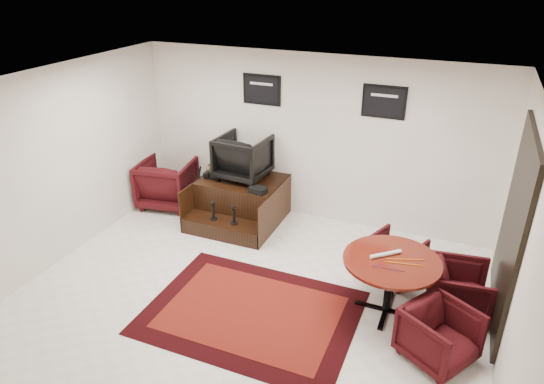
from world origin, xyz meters
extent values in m
plane|color=white|center=(0.00, 0.00, 0.00)|extent=(6.00, 6.00, 0.00)
cube|color=beige|center=(0.00, 2.50, 1.40)|extent=(6.00, 0.02, 2.80)
cube|color=beige|center=(0.00, -2.50, 1.40)|extent=(6.00, 0.02, 2.80)
cube|color=beige|center=(-3.00, 0.00, 1.40)|extent=(0.02, 5.00, 2.80)
cube|color=beige|center=(3.00, 0.00, 1.40)|extent=(0.02, 5.00, 2.80)
cube|color=white|center=(0.00, 0.00, 2.80)|extent=(6.00, 5.00, 0.02)
cube|color=black|center=(2.97, 0.70, 1.30)|extent=(0.05, 1.90, 2.30)
cube|color=black|center=(2.96, 0.70, 1.30)|extent=(0.02, 1.72, 2.12)
cube|color=black|center=(2.97, 0.70, 1.30)|extent=(0.03, 0.05, 2.12)
cube|color=black|center=(-0.90, 2.48, 2.15)|extent=(0.66, 0.03, 0.50)
cube|color=black|center=(-0.90, 2.46, 2.15)|extent=(0.58, 0.01, 0.42)
cube|color=silver|center=(-0.90, 2.46, 2.25)|extent=(0.40, 0.00, 0.04)
cube|color=black|center=(1.10, 2.48, 2.15)|extent=(0.66, 0.03, 0.50)
cube|color=black|center=(1.10, 2.46, 2.15)|extent=(0.58, 0.01, 0.42)
cube|color=silver|center=(1.10, 2.46, 2.25)|extent=(0.40, 0.00, 0.04)
cube|color=black|center=(0.16, -0.31, 0.00)|extent=(2.62, 1.96, 0.01)
cube|color=#5F150D|center=(0.16, -0.31, 0.01)|extent=(2.15, 1.50, 0.01)
cube|color=black|center=(-1.06, 2.00, 0.36)|extent=(1.39, 1.03, 0.72)
cube|color=black|center=(-1.06, 1.28, 0.13)|extent=(1.39, 0.41, 0.26)
cube|color=black|center=(-1.75, 1.79, 0.36)|extent=(0.02, 1.44, 0.72)
cube|color=black|center=(-0.37, 1.79, 0.36)|extent=(0.02, 1.44, 0.72)
cylinder|color=black|center=(-1.25, 1.28, 0.27)|extent=(0.11, 0.11, 0.02)
cylinder|color=black|center=(-1.25, 1.28, 0.40)|extent=(0.04, 0.04, 0.24)
sphere|color=black|center=(-1.25, 1.28, 0.55)|extent=(0.07, 0.07, 0.07)
cylinder|color=black|center=(-0.88, 1.28, 0.27)|extent=(0.11, 0.11, 0.02)
cylinder|color=black|center=(-0.88, 1.28, 0.40)|extent=(0.04, 0.04, 0.24)
sphere|color=black|center=(-0.88, 1.28, 0.55)|extent=(0.07, 0.07, 0.07)
imported|color=black|center=(-1.06, 2.05, 1.13)|extent=(0.84, 0.80, 0.82)
cube|color=black|center=(-1.63, 1.88, 0.77)|extent=(0.11, 0.27, 0.10)
cube|color=black|center=(-1.51, 1.88, 0.77)|extent=(0.11, 0.27, 0.10)
cube|color=black|center=(-0.59, 1.60, 0.77)|extent=(0.30, 0.23, 0.09)
imported|color=black|center=(-2.54, 1.90, 0.47)|extent=(1.04, 1.00, 0.94)
cylinder|color=#3F1009|center=(1.73, 0.39, 0.76)|extent=(1.19, 1.19, 0.04)
cylinder|color=black|center=(1.73, 0.39, 0.39)|extent=(0.10, 0.10, 0.70)
cube|color=black|center=(1.73, 0.39, 0.02)|extent=(0.80, 0.06, 0.03)
cube|color=black|center=(1.73, 0.39, 0.02)|extent=(0.06, 0.80, 0.03)
imported|color=black|center=(1.67, 1.17, 0.35)|extent=(0.86, 0.84, 0.70)
imported|color=black|center=(2.56, 0.72, 0.37)|extent=(0.75, 0.79, 0.74)
imported|color=black|center=(2.40, -0.22, 0.36)|extent=(0.93, 0.94, 0.72)
cylinder|color=silver|center=(1.64, 0.44, 0.80)|extent=(0.35, 0.32, 0.05)
cylinder|color=orange|center=(1.88, 0.34, 0.78)|extent=(0.44, 0.10, 0.01)
cylinder|color=orange|center=(1.88, 0.44, 0.78)|extent=(0.43, 0.16, 0.01)
cylinder|color=#4C1933|center=(1.58, 0.17, 0.78)|extent=(0.08, 0.07, 0.01)
cylinder|color=#4C1933|center=(1.64, 0.17, 0.78)|extent=(0.08, 0.07, 0.01)
cylinder|color=#4C1933|center=(1.70, 0.17, 0.78)|extent=(0.08, 0.07, 0.01)
cylinder|color=#4C1933|center=(1.76, 0.17, 0.78)|extent=(0.08, 0.07, 0.01)
cylinder|color=#4C1933|center=(1.82, 0.17, 0.78)|extent=(0.08, 0.07, 0.01)
cylinder|color=#4C1933|center=(1.88, 0.17, 0.78)|extent=(0.08, 0.07, 0.01)
camera|label=1|loc=(2.29, -4.75, 4.04)|focal=32.00mm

